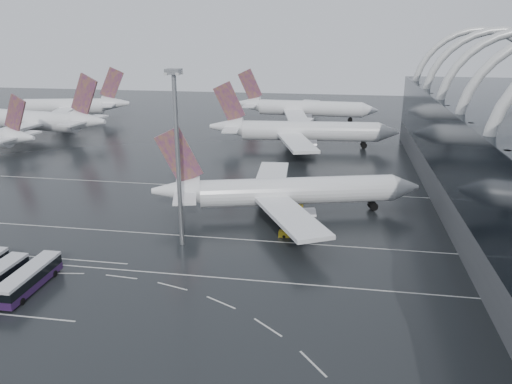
% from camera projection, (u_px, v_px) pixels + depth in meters
% --- Properties ---
extents(ground, '(420.00, 420.00, 0.00)m').
position_uv_depth(ground, '(190.00, 269.00, 75.17)').
color(ground, black).
rests_on(ground, ground).
extents(lane_marking_near, '(120.00, 0.25, 0.01)m').
position_uv_depth(lane_marking_near, '(186.00, 275.00, 73.29)').
color(lane_marking_near, beige).
rests_on(lane_marking_near, ground).
extents(lane_marking_mid, '(120.00, 0.25, 0.01)m').
position_uv_depth(lane_marking_mid, '(210.00, 237.00, 86.40)').
color(lane_marking_mid, beige).
rests_on(lane_marking_mid, ground).
extents(lane_marking_far, '(120.00, 0.25, 0.01)m').
position_uv_depth(lane_marking_far, '(241.00, 188.00, 112.62)').
color(lane_marking_far, beige).
rests_on(lane_marking_far, ground).
extents(bus_bay_line_north, '(28.00, 0.25, 0.01)m').
position_uv_depth(bus_bay_line_north, '(44.00, 257.00, 78.88)').
color(bus_bay_line_north, beige).
rests_on(bus_bay_line_north, ground).
extents(airliner_main, '(51.49, 44.54, 17.68)m').
position_uv_depth(airliner_main, '(284.00, 192.00, 96.05)').
color(airliner_main, white).
rests_on(airliner_main, ground).
extents(airliner_gate_b, '(56.56, 50.66, 19.63)m').
position_uv_depth(airliner_gate_b, '(300.00, 132.00, 149.14)').
color(airliner_gate_b, white).
rests_on(airliner_gate_b, ground).
extents(airliner_gate_c, '(54.88, 50.71, 19.58)m').
position_uv_depth(airliner_gate_c, '(302.00, 109.00, 190.98)').
color(airliner_gate_c, white).
rests_on(airliner_gate_c, ground).
extents(jet_remote_mid, '(49.15, 39.72, 21.38)m').
position_uv_depth(jet_remote_mid, '(43.00, 121.00, 162.10)').
color(jet_remote_mid, white).
rests_on(jet_remote_mid, ground).
extents(jet_remote_far, '(46.24, 37.46, 20.20)m').
position_uv_depth(jet_remote_far, '(72.00, 106.00, 194.28)').
color(jet_remote_far, white).
rests_on(jet_remote_far, ground).
extents(bus_row_near_d, '(2.99, 12.31, 3.03)m').
position_uv_depth(bus_row_near_d, '(29.00, 278.00, 68.85)').
color(bus_row_near_d, '#2D143F').
rests_on(bus_row_near_d, ground).
extents(floodlight_mast, '(2.20, 2.20, 28.73)m').
position_uv_depth(floodlight_mast, '(177.00, 139.00, 77.98)').
color(floodlight_mast, gray).
rests_on(floodlight_mast, ground).
extents(gse_cart_belly_a, '(2.07, 1.23, 1.13)m').
position_uv_depth(gse_cart_belly_a, '(305.00, 222.00, 91.53)').
color(gse_cart_belly_a, '#B69C18').
rests_on(gse_cart_belly_a, ground).
extents(gse_cart_belly_c, '(1.93, 1.14, 1.05)m').
position_uv_depth(gse_cart_belly_c, '(284.00, 234.00, 86.56)').
color(gse_cart_belly_c, '#B69C18').
rests_on(gse_cart_belly_c, ground).
extents(gse_cart_belly_e, '(2.19, 1.30, 1.20)m').
position_uv_depth(gse_cart_belly_e, '(297.00, 207.00, 99.04)').
color(gse_cart_belly_e, '#B69C18').
rests_on(gse_cart_belly_e, ground).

